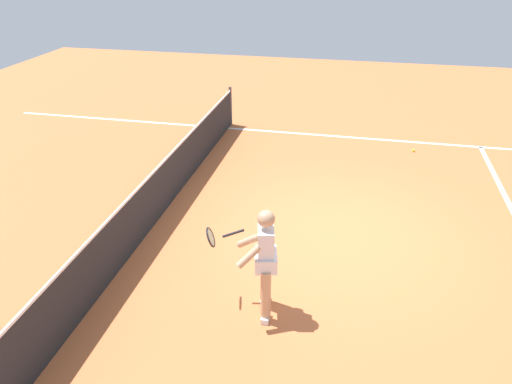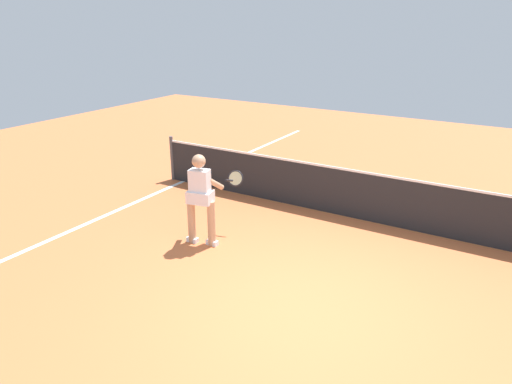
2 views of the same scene
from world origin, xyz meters
TOP-DOWN VIEW (x-y plane):
  - ground_plane at (0.00, 0.00)m, footprint 26.56×26.56m
  - sideline_left_marking at (-4.54, 0.00)m, footprint 0.10×18.43m
  - court_net at (0.00, 3.16)m, footprint 9.77×0.08m
  - tennis_player at (-2.23, 0.85)m, footprint 0.69×1.05m

SIDE VIEW (x-z plane):
  - ground_plane at x=0.00m, z-range 0.00..0.00m
  - sideline_left_marking at x=-4.54m, z-range 0.00..0.01m
  - court_net at x=0.00m, z-range -0.03..0.99m
  - tennis_player at x=-2.23m, z-range 0.07..1.62m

